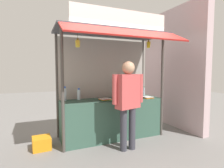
% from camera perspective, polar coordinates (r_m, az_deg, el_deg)
% --- Properties ---
extents(ground_plane, '(20.00, 20.00, 0.00)m').
position_cam_1_polar(ground_plane, '(4.40, 0.00, -16.43)').
color(ground_plane, slate).
extents(stall_counter, '(2.30, 0.66, 0.90)m').
position_cam_1_polar(stall_counter, '(4.26, 0.00, -10.78)').
color(stall_counter, '#385B4C').
rests_on(stall_counter, ground).
extents(stall_structure, '(2.50, 1.58, 2.76)m').
position_cam_1_polar(stall_structure, '(4.25, -0.81, 5.95)').
color(stall_structure, '#4C4742').
rests_on(stall_structure, ground).
extents(water_bottle_far_right, '(0.08, 0.08, 0.29)m').
position_cam_1_polar(water_bottle_far_right, '(4.50, 7.14, -2.41)').
color(water_bottle_far_right, silver).
rests_on(water_bottle_far_right, stall_counter).
extents(water_bottle_far_left, '(0.07, 0.07, 0.24)m').
position_cam_1_polar(water_bottle_far_left, '(4.87, 9.91, -2.21)').
color(water_bottle_far_left, silver).
rests_on(water_bottle_far_left, stall_counter).
extents(water_bottle_left, '(0.07, 0.07, 0.26)m').
position_cam_1_polar(water_bottle_left, '(4.16, -10.42, -3.20)').
color(water_bottle_left, silver).
rests_on(water_bottle_left, stall_counter).
extents(water_bottle_front_left, '(0.09, 0.09, 0.31)m').
position_cam_1_polar(water_bottle_front_left, '(4.12, -14.76, -3.02)').
color(water_bottle_front_left, silver).
rests_on(water_bottle_front_left, stall_counter).
extents(water_bottle_mid_right, '(0.09, 0.09, 0.32)m').
position_cam_1_polar(water_bottle_mid_right, '(4.67, 9.46, -2.02)').
color(water_bottle_mid_right, silver).
rests_on(water_bottle_mid_right, stall_counter).
extents(magazine_stack_center, '(0.24, 0.30, 0.03)m').
position_cam_1_polar(magazine_stack_center, '(4.41, 10.99, -4.14)').
color(magazine_stack_center, orange).
rests_on(magazine_stack_center, stall_counter).
extents(magazine_stack_back_right, '(0.24, 0.28, 0.06)m').
position_cam_1_polar(magazine_stack_back_right, '(4.24, 6.23, -4.24)').
color(magazine_stack_back_right, black).
rests_on(magazine_stack_back_right, stall_counter).
extents(magazine_stack_back_left, '(0.25, 0.25, 0.04)m').
position_cam_1_polar(magazine_stack_back_left, '(4.01, -2.19, -4.87)').
color(magazine_stack_back_left, green).
rests_on(magazine_stack_back_left, stall_counter).
extents(banana_bunch_inner_right, '(0.09, 0.09, 0.24)m').
position_cam_1_polar(banana_bunch_inner_right, '(4.10, 11.46, 12.11)').
color(banana_bunch_inner_right, '#332D23').
extents(banana_bunch_inner_left, '(0.11, 0.11, 0.30)m').
position_cam_1_polar(banana_bunch_inner_left, '(3.46, -10.78, 12.46)').
color(banana_bunch_inner_left, '#332D23').
extents(vendor_person, '(0.66, 0.33, 1.74)m').
position_cam_1_polar(vendor_person, '(3.51, 5.09, -4.16)').
color(vendor_person, '#383842').
rests_on(vendor_person, ground).
extents(plastic_crate, '(0.36, 0.36, 0.24)m').
position_cam_1_polar(plastic_crate, '(4.02, -21.33, -16.98)').
color(plastic_crate, orange).
rests_on(plastic_crate, ground).
extents(neighbour_wall, '(0.20, 2.40, 3.25)m').
position_cam_1_polar(neighbour_wall, '(5.45, 18.28, 4.83)').
color(neighbour_wall, '#C8AAAF').
rests_on(neighbour_wall, ground).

